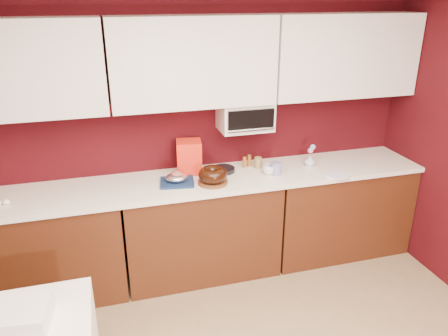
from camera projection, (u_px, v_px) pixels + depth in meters
wall_back at (191, 129)px, 3.82m from camera, size 4.00×0.02×2.50m
base_cabinet_left at (39, 251)px, 3.51m from camera, size 1.31×0.58×0.86m
base_cabinet_center at (201, 228)px, 3.85m from camera, size 1.31×0.58×0.86m
base_cabinet_right at (336, 209)px, 4.19m from camera, size 1.31×0.58×0.86m
countertop at (200, 181)px, 3.68m from camera, size 4.00×0.62×0.04m
upper_cabinet_left at (10, 70)px, 3.10m from camera, size 1.31×0.33×0.70m
upper_cabinet_center at (193, 62)px, 3.44m from camera, size 1.31×0.33×0.70m
upper_cabinet_right at (343, 56)px, 3.78m from camera, size 1.31×0.33×0.70m
toaster_oven at (245, 116)px, 3.75m from camera, size 0.45×0.30×0.25m
toaster_oven_door at (251, 120)px, 3.61m from camera, size 0.40×0.02×0.18m
toaster_oven_handle at (252, 130)px, 3.63m from camera, size 0.42×0.02×0.02m
cake_base at (213, 182)px, 3.58m from camera, size 0.28×0.28×0.02m
bundt_cake at (213, 175)px, 3.56m from camera, size 0.25×0.25×0.10m
navy_towel at (177, 182)px, 3.59m from camera, size 0.31×0.27×0.02m
foil_ham_nest at (177, 177)px, 3.57m from camera, size 0.24×0.22×0.07m
roasted_ham at (177, 174)px, 3.56m from camera, size 0.11×0.10×0.06m
pandoro_box at (189, 157)px, 3.76m from camera, size 0.24×0.22×0.29m
dark_pan at (223, 170)px, 3.82m from camera, size 0.25×0.25×0.04m
coffee_mug at (269, 169)px, 3.75m from camera, size 0.13×0.13×0.10m
blue_jar at (276, 168)px, 3.75m from camera, size 0.11×0.11×0.11m
flower_vase at (310, 160)px, 3.93m from camera, size 0.09×0.09×0.11m
flower_pink at (311, 150)px, 3.90m from camera, size 0.05×0.05×0.05m
flower_blue at (313, 147)px, 3.91m from camera, size 0.05×0.05×0.05m
china_plate at (337, 174)px, 3.75m from camera, size 0.24×0.24×0.01m
amber_bottle at (245, 162)px, 3.90m from camera, size 0.04×0.04×0.10m
paper_cup at (258, 163)px, 3.89m from camera, size 0.08×0.08×0.10m
egg_left at (6, 202)px, 3.22m from camera, size 0.06×0.06×0.04m
newspaper_stack at (15, 317)px, 2.24m from camera, size 0.37×0.32×0.12m
amber_bottle_tall at (249, 160)px, 3.93m from camera, size 0.03×0.03×0.11m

